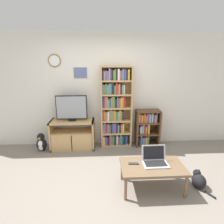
{
  "coord_description": "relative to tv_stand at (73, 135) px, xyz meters",
  "views": [
    {
      "loc": [
        -0.06,
        -2.3,
        1.91
      ],
      "look_at": [
        0.12,
        0.96,
        1.01
      ],
      "focal_mm": 28.0,
      "sensor_mm": 36.0,
      "label": 1
    }
  ],
  "objects": [
    {
      "name": "ground_plane",
      "position": [
        0.76,
        -1.49,
        -0.34
      ],
      "size": [
        18.0,
        18.0,
        0.0
      ],
      "primitive_type": "plane",
      "color": "gray"
    },
    {
      "name": "wall_back",
      "position": [
        0.76,
        0.29,
        0.97
      ],
      "size": [
        6.96,
        0.09,
        2.6
      ],
      "color": "silver",
      "rests_on": "ground_plane"
    },
    {
      "name": "tv_stand",
      "position": [
        0.0,
        0.0,
        0.0
      ],
      "size": [
        0.98,
        0.44,
        0.67
      ],
      "color": "tan",
      "rests_on": "ground_plane"
    },
    {
      "name": "television",
      "position": [
        0.01,
        0.03,
        0.63
      ],
      "size": [
        0.69,
        0.18,
        0.58
      ],
      "color": "black",
      "rests_on": "tv_stand"
    },
    {
      "name": "bookshelf_tall",
      "position": [
        0.99,
        0.12,
        0.59
      ],
      "size": [
        0.71,
        0.27,
        1.88
      ],
      "color": "tan",
      "rests_on": "ground_plane"
    },
    {
      "name": "bookshelf_short",
      "position": [
        1.74,
        0.1,
        0.11
      ],
      "size": [
        0.56,
        0.31,
        0.87
      ],
      "color": "brown",
      "rests_on": "ground_plane"
    },
    {
      "name": "coffee_table",
      "position": [
        1.46,
        -1.45,
        0.02
      ],
      "size": [
        0.97,
        0.55,
        0.4
      ],
      "color": "brown",
      "rests_on": "ground_plane"
    },
    {
      "name": "laptop",
      "position": [
        1.51,
        -1.38,
        0.13
      ],
      "size": [
        0.38,
        0.29,
        0.26
      ],
      "rotation": [
        0.0,
        0.0,
        0.01
      ],
      "color": "silver",
      "rests_on": "coffee_table"
    },
    {
      "name": "remote_near_laptop",
      "position": [
        1.17,
        -1.4,
        0.07
      ],
      "size": [
        0.16,
        0.06,
        0.02
      ],
      "rotation": [
        0.0,
        0.0,
        4.62
      ],
      "color": "#38383A",
      "rests_on": "coffee_table"
    },
    {
      "name": "cat",
      "position": [
        2.22,
        -1.47,
        -0.21
      ],
      "size": [
        0.25,
        0.41,
        0.28
      ],
      "rotation": [
        0.0,
        0.0,
        0.11
      ],
      "color": "black",
      "rests_on": "ground_plane"
    },
    {
      "name": "penguin_figurine",
      "position": [
        -0.69,
        -0.1,
        -0.15
      ],
      "size": [
        0.23,
        0.2,
        0.42
      ],
      "color": "black",
      "rests_on": "ground_plane"
    }
  ]
}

